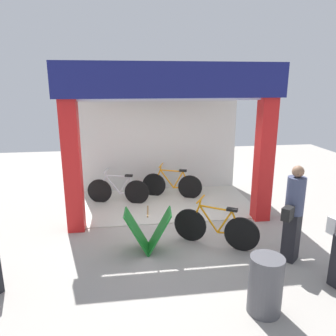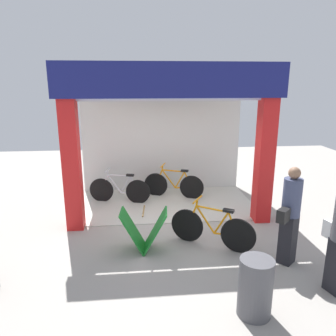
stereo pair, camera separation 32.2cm
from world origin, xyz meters
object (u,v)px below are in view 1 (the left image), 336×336
object	(u,v)px
sandwich_board_sign	(148,231)
trash_bin	(265,285)
bicycle_parked_0	(215,228)
bicycle_inside_1	(172,185)
pedestrian_0	(293,213)
bicycle_inside_0	(118,190)

from	to	relation	value
sandwich_board_sign	trash_bin	distance (m)	2.44
bicycle_parked_0	sandwich_board_sign	size ratio (longest dim) A/B	1.61
bicycle_inside_1	pedestrian_0	distance (m)	3.94
bicycle_inside_1	trash_bin	xyz separation A→B (m)	(0.57, -4.81, 0.05)
bicycle_inside_0	bicycle_parked_0	size ratio (longest dim) A/B	1.09
bicycle_inside_1	pedestrian_0	xyz separation A→B (m)	(1.61, -3.56, 0.54)
pedestrian_0	trash_bin	bearing A→B (deg)	-129.71
bicycle_inside_0	bicycle_parked_0	world-z (taller)	bicycle_parked_0
bicycle_parked_0	sandwich_board_sign	world-z (taller)	bicycle_parked_0
bicycle_inside_0	bicycle_inside_1	bearing A→B (deg)	9.96
bicycle_parked_0	sandwich_board_sign	distance (m)	1.33
pedestrian_0	bicycle_inside_1	bearing A→B (deg)	114.39
bicycle_inside_0	bicycle_inside_1	world-z (taller)	bicycle_inside_1
bicycle_parked_0	trash_bin	distance (m)	1.97
sandwich_board_sign	trash_bin	bearing A→B (deg)	-52.92
bicycle_inside_0	sandwich_board_sign	bearing A→B (deg)	-77.47
bicycle_inside_0	bicycle_inside_1	xyz separation A→B (m)	(1.48, 0.26, 0.01)
bicycle_parked_0	bicycle_inside_1	bearing A→B (deg)	98.51
bicycle_inside_1	bicycle_inside_0	bearing A→B (deg)	-170.04
trash_bin	bicycle_inside_0	bearing A→B (deg)	114.25
bicycle_inside_1	pedestrian_0	size ratio (longest dim) A/B	0.91
bicycle_inside_0	trash_bin	distance (m)	4.99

